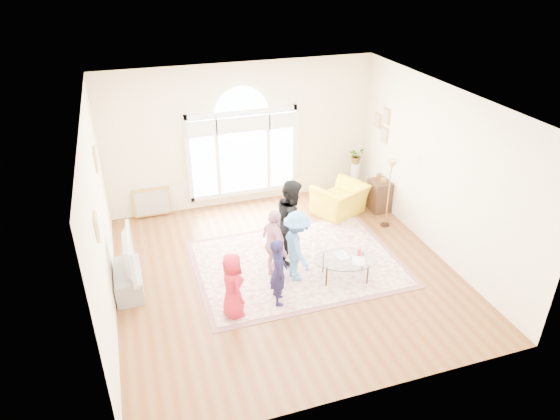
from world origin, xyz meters
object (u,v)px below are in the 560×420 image
object	(u,v)px
armchair	(340,199)
coffee_table	(346,260)
television	(124,254)
tv_console	(129,280)
area_rug	(297,263)

from	to	relation	value
armchair	coffee_table	bearing A→B (deg)	43.37
television	coffee_table	distance (m)	3.80
tv_console	television	bearing A→B (deg)	0.00
armchair	tv_console	bearing A→B (deg)	-7.25
area_rug	tv_console	world-z (taller)	tv_console
tv_console	coffee_table	distance (m)	3.80
area_rug	armchair	size ratio (longest dim) A/B	3.43
tv_console	armchair	size ratio (longest dim) A/B	0.95
area_rug	coffee_table	size ratio (longest dim) A/B	2.80
area_rug	tv_console	distance (m)	3.06
area_rug	armchair	world-z (taller)	armchair
coffee_table	tv_console	bearing A→B (deg)	-178.49
television	coffee_table	size ratio (longest dim) A/B	0.91
area_rug	television	xyz separation A→B (m)	(-3.04, 0.14, 0.75)
tv_console	television	world-z (taller)	television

